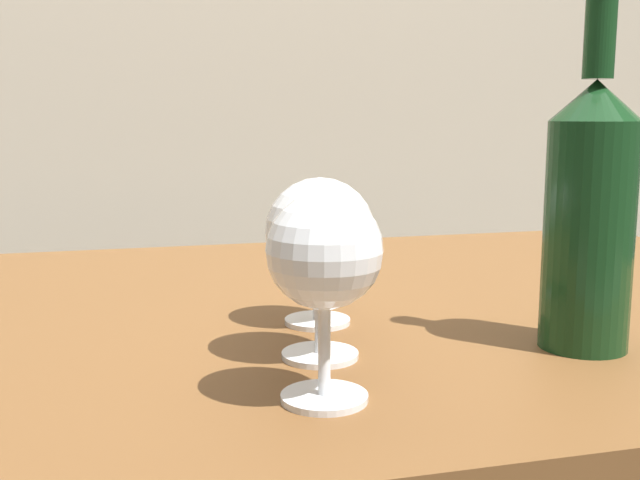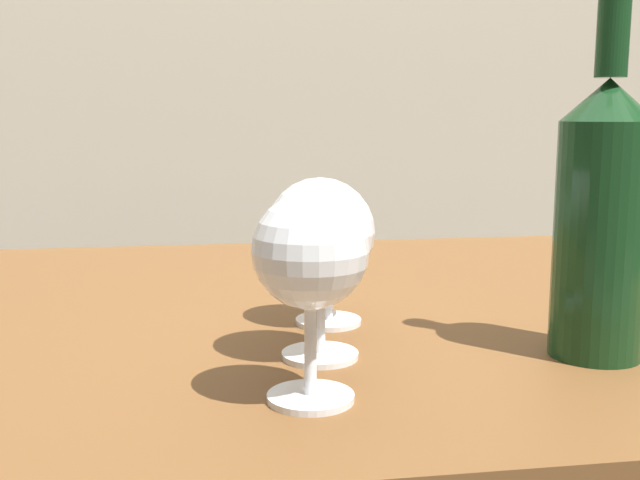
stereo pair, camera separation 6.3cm
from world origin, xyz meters
name	(u,v)px [view 2 (the right image)]	position (x,y,z in m)	size (l,w,h in m)	color
dining_table	(364,395)	(0.00, 0.00, 0.67)	(1.21, 0.81, 0.77)	brown
wine_glass_port	(310,257)	(-0.10, -0.28, 0.88)	(0.08, 0.08, 0.15)	white
wine_glass_cabernet	(320,236)	(-0.08, -0.18, 0.88)	(0.09, 0.09, 0.15)	white
wine_glass_merlot	(329,232)	(-0.05, -0.08, 0.87)	(0.09, 0.09, 0.14)	white
wine_bottle	(602,213)	(0.15, -0.21, 0.90)	(0.08, 0.08, 0.32)	#143819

